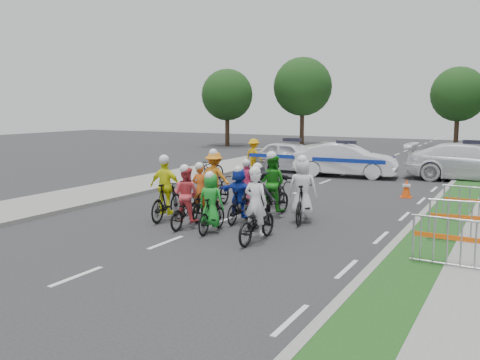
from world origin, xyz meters
The scene contains 28 objects.
ground centered at (0.00, 0.00, 0.00)m, with size 90.00×90.00×0.00m, color #28282B.
curb_right centered at (5.10, 5.00, 0.06)m, with size 0.20×60.00×0.12m, color gray.
grass_strip centered at (5.80, 5.00, 0.06)m, with size 1.20×60.00×0.11m, color #144115.
sidewalk_left centered at (-6.50, 5.00, 0.07)m, with size 3.00×60.00×0.13m, color gray.
rider_0 centered at (1.93, 1.15, 0.63)m, with size 0.66×1.87×1.91m.
rider_1 centered at (0.45, 1.46, 0.66)m, with size 0.74×1.62×1.66m.
rider_2 centered at (-0.48, 1.66, 0.66)m, with size 0.77×1.77×1.78m.
rider_3 centered at (-1.52, 2.15, 0.75)m, with size 1.03×1.91×1.96m.
rider_4 centered at (1.30, 2.57, 0.71)m, with size 1.07×1.84×1.82m.
rider_5 centered at (0.54, 2.87, 0.71)m, with size 1.34×1.60×1.67m.
rider_6 centered at (-0.78, 2.90, 0.57)m, with size 0.76×1.72×1.70m.
rider_7 centered at (2.14, 3.76, 0.76)m, with size 0.91×1.94×1.98m.
rider_8 centered at (1.01, 4.12, 0.74)m, with size 0.88×2.01×2.01m.
rider_9 centered at (-0.11, 4.63, 0.65)m, with size 0.89×1.64×1.67m.
rider_10 centered at (-1.31, 4.59, 0.76)m, with size 1.12×1.95×1.96m.
rider_11 centered at (0.39, 5.59, 0.73)m, with size 1.39×1.66×1.72m.
police_car_0 centered at (-2.71, 14.64, 0.78)m, with size 1.84×4.56×1.55m, color white.
police_car_1 centered at (0.27, 14.11, 0.78)m, with size 1.66×4.76×1.57m, color white.
police_car_2 centered at (5.72, 15.31, 0.84)m, with size 2.34×5.76×1.67m, color white.
marshal_hiviz centered at (-4.51, 13.93, 0.83)m, with size 1.08×0.62×1.67m, color #E7A40C.
barrier_0 centered at (6.70, 0.82, 0.56)m, with size 2.00×0.50×1.12m, color #A5A8AD, non-canonical shape.
barrier_1 centered at (6.70, 3.11, 0.56)m, with size 2.00×0.50×1.12m, color #A5A8AD, non-canonical shape.
barrier_2 centered at (6.70, 5.55, 0.56)m, with size 2.00×0.50×1.12m, color #A5A8AD, non-canonical shape.
cone_0 centered at (3.97, 9.50, 0.34)m, with size 0.40×0.40×0.70m.
parked_bike centered at (-5.33, 10.90, 0.49)m, with size 0.66×1.88×0.99m, color black.
tree_0 centered at (-14.00, 28.00, 4.19)m, with size 4.20×4.20×6.30m.
tree_3 centered at (-9.00, 32.00, 4.89)m, with size 4.90×4.90×7.35m.
tree_4 centered at (3.00, 34.00, 4.19)m, with size 4.20×4.20×6.30m.
Camera 1 is at (7.68, -10.51, 3.39)m, focal length 40.00 mm.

